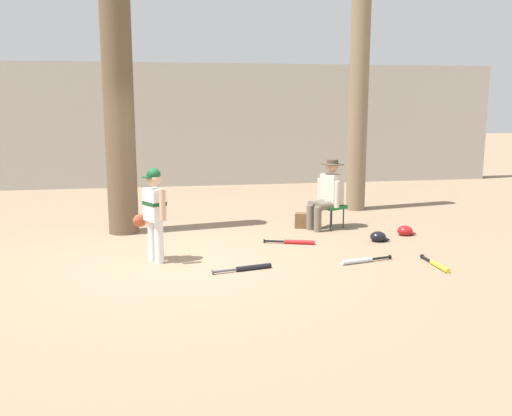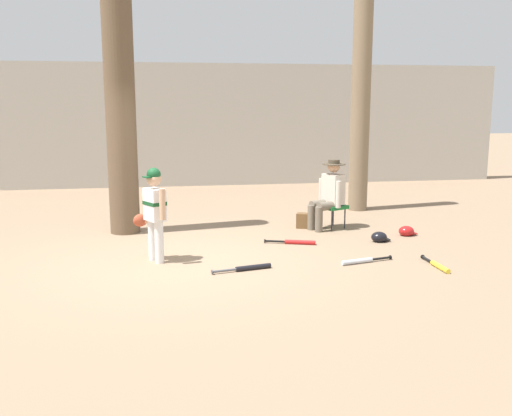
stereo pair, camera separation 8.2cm
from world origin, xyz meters
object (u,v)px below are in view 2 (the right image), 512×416
at_px(handbag_beside_stool, 306,221).
at_px(bat_aluminum_silver, 361,261).
at_px(tree_behind_spectator, 361,97).
at_px(bat_yellow_trainer, 438,266).
at_px(folding_stool, 333,208).
at_px(bat_black_composite, 249,268).
at_px(seated_spectator, 329,192).
at_px(bat_red_barrel, 296,242).
at_px(batting_helmet_red, 406,231).
at_px(young_ballplayer, 154,209).
at_px(batting_helmet_black, 379,237).
at_px(tree_near_player, 120,100).

xyz_separation_m(handbag_beside_stool, bat_aluminum_silver, (0.19, -2.29, -0.10)).
height_order(tree_behind_spectator, bat_yellow_trainer, tree_behind_spectator).
height_order(folding_stool, bat_black_composite, folding_stool).
bearing_deg(seated_spectator, folding_stool, 25.15).
xyz_separation_m(bat_red_barrel, bat_aluminum_silver, (0.63, -1.19, 0.00)).
height_order(handbag_beside_stool, bat_black_composite, handbag_beside_stool).
xyz_separation_m(bat_yellow_trainer, batting_helmet_red, (0.37, 1.85, 0.04)).
relative_size(folding_stool, handbag_beside_stool, 1.56).
relative_size(young_ballplayer, bat_red_barrel, 1.67).
distance_m(folding_stool, handbag_beside_stool, 0.51).
relative_size(handbag_beside_stool, batting_helmet_red, 1.14).
bearing_deg(folding_stool, seated_spectator, -154.85).
distance_m(seated_spectator, batting_helmet_red, 1.45).
bearing_deg(bat_black_composite, bat_aluminum_silver, 2.93).
relative_size(folding_stool, batting_helmet_black, 1.79).
distance_m(tree_behind_spectator, bat_black_composite, 5.32).
height_order(young_ballplayer, handbag_beside_stool, young_ballplayer).
xyz_separation_m(young_ballplayer, batting_helmet_black, (3.48, 0.58, -0.67)).
height_order(handbag_beside_stool, batting_helmet_black, handbag_beside_stool).
bearing_deg(bat_red_barrel, bat_aluminum_silver, -62.09).
distance_m(bat_red_barrel, bat_aluminum_silver, 1.35).
height_order(folding_stool, batting_helmet_red, folding_stool).
bearing_deg(bat_aluminum_silver, batting_helmet_red, 48.29).
distance_m(tree_near_player, folding_stool, 4.02).
bearing_deg(young_ballplayer, batting_helmet_black, 9.42).
relative_size(young_ballplayer, batting_helmet_red, 4.36).
bearing_deg(handbag_beside_stool, bat_aluminum_silver, -85.34).
distance_m(tree_near_player, seated_spectator, 3.82).
xyz_separation_m(tree_near_player, bat_red_barrel, (2.67, -1.29, -2.18)).
height_order(bat_aluminum_silver, batting_helmet_red, batting_helmet_red).
height_order(folding_stool, bat_red_barrel, folding_stool).
distance_m(tree_near_player, bat_yellow_trainer, 5.55).
relative_size(bat_aluminum_silver, batting_helmet_black, 2.63).
height_order(tree_near_player, handbag_beside_stool, tree_near_player).
bearing_deg(seated_spectator, batting_helmet_red, -32.63).
bearing_deg(bat_yellow_trainer, batting_helmet_red, 78.61).
bearing_deg(bat_aluminum_silver, bat_black_composite, -177.07).
relative_size(tree_behind_spectator, folding_stool, 9.48).
distance_m(bat_red_barrel, bat_black_composite, 1.58).
xyz_separation_m(bat_black_composite, batting_helmet_black, (2.27, 1.21, 0.04)).
bearing_deg(folding_stool, handbag_beside_stool, 172.20).
xyz_separation_m(tree_behind_spectator, folding_stool, (-1.01, -1.60, -1.90)).
bearing_deg(batting_helmet_red, bat_black_composite, -151.74).
relative_size(bat_yellow_trainer, bat_black_composite, 0.91).
height_order(tree_near_player, bat_black_composite, tree_near_player).
bearing_deg(handbag_beside_stool, bat_black_composite, -120.23).
bearing_deg(tree_near_player, batting_helmet_red, -12.44).
xyz_separation_m(young_ballplayer, batting_helmet_red, (4.09, 0.91, -0.67)).
height_order(tree_behind_spectator, bat_black_composite, tree_behind_spectator).
height_order(young_ballplayer, bat_red_barrel, young_ballplayer).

